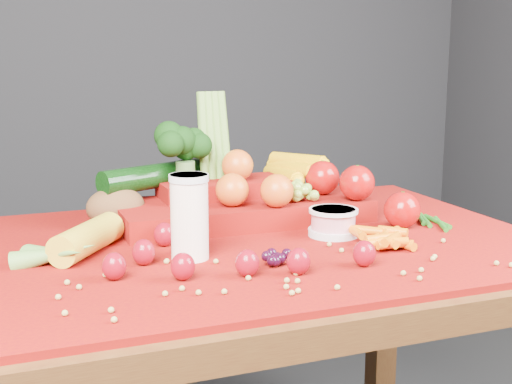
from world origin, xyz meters
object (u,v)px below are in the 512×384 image
object	(u,v)px
milk_glass	(189,214)
produce_mound	(248,193)
table	(260,293)
yogurt_bowl	(333,221)

from	to	relation	value
milk_glass	produce_mound	world-z (taller)	produce_mound
table	milk_glass	world-z (taller)	milk_glass
yogurt_bowl	produce_mound	bearing A→B (deg)	120.64
table	milk_glass	xyz separation A→B (m)	(-0.16, -0.07, 0.19)
milk_glass	yogurt_bowl	size ratio (longest dim) A/B	1.52
milk_glass	produce_mound	distance (m)	0.30
produce_mound	milk_glass	bearing A→B (deg)	-130.13
yogurt_bowl	produce_mound	world-z (taller)	produce_mound
table	yogurt_bowl	xyz separation A→B (m)	(0.14, -0.02, 0.14)
produce_mound	table	bearing A→B (deg)	-102.73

